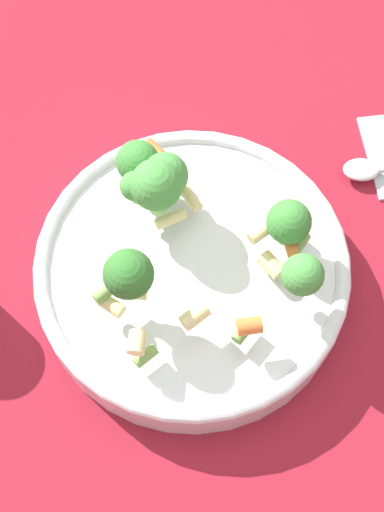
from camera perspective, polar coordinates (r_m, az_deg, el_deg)
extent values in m
plane|color=maroon|center=(0.67, 0.00, -2.18)|extent=(3.00, 3.00, 0.00)
cylinder|color=silver|center=(0.65, 0.00, -1.46)|extent=(0.28, 0.28, 0.04)
torus|color=silver|center=(0.63, 0.00, -0.68)|extent=(0.28, 0.28, 0.01)
cylinder|color=#8CB766|center=(0.65, -4.19, 6.26)|extent=(0.01, 0.01, 0.02)
sphere|color=#3D8438|center=(0.63, -4.36, 7.52)|extent=(0.04, 0.04, 0.04)
cylinder|color=#8CB766|center=(0.59, 8.57, -2.27)|extent=(0.01, 0.01, 0.01)
sphere|color=#479342|center=(0.57, 8.85, -1.50)|extent=(0.04, 0.04, 0.04)
cylinder|color=#8CB766|center=(0.58, -4.89, -2.52)|extent=(0.01, 0.01, 0.02)
sphere|color=#33722D|center=(0.55, -5.11, -1.46)|extent=(0.04, 0.04, 0.04)
cylinder|color=#8CB766|center=(0.63, -2.08, 5.39)|extent=(0.01, 0.01, 0.01)
sphere|color=#479342|center=(0.61, -2.16, 6.48)|extent=(0.04, 0.04, 0.04)
cylinder|color=#8CB766|center=(0.62, -4.47, 4.80)|extent=(0.01, 0.01, 0.01)
sphere|color=#479342|center=(0.61, -4.59, 5.59)|extent=(0.03, 0.03, 0.03)
cylinder|color=#8CB766|center=(0.62, -2.75, 4.30)|extent=(0.02, 0.02, 0.02)
sphere|color=#479342|center=(0.59, -2.88, 5.70)|extent=(0.04, 0.04, 0.04)
cylinder|color=#8CB766|center=(0.62, 7.49, 1.70)|extent=(0.01, 0.01, 0.02)
sphere|color=#3D8438|center=(0.60, 7.76, 2.72)|extent=(0.04, 0.04, 0.04)
cylinder|color=beige|center=(0.63, -0.52, 4.79)|extent=(0.02, 0.03, 0.01)
cylinder|color=#729E4C|center=(0.62, 8.53, 0.93)|extent=(0.02, 0.02, 0.01)
cylinder|color=#729E4C|center=(0.58, -6.74, -2.75)|extent=(0.03, 0.02, 0.01)
cylinder|color=orange|center=(0.65, -3.06, 8.49)|extent=(0.02, 0.02, 0.01)
cylinder|color=orange|center=(0.57, 4.61, -5.60)|extent=(0.02, 0.02, 0.01)
cylinder|color=#729E4C|center=(0.63, 7.55, 2.83)|extent=(0.03, 0.03, 0.01)
cylinder|color=beige|center=(0.61, 6.38, -0.72)|extent=(0.02, 0.03, 0.01)
cylinder|color=#729E4C|center=(0.59, 4.20, -5.97)|extent=(0.02, 0.02, 0.01)
cylinder|color=beige|center=(0.60, 5.43, 1.85)|extent=(0.02, 0.02, 0.01)
cylinder|color=orange|center=(0.61, 7.93, 0.54)|extent=(0.01, 0.02, 0.01)
cylinder|color=#729E4C|center=(0.58, -3.74, -8.00)|extent=(0.02, 0.02, 0.01)
cylinder|color=beige|center=(0.58, -4.54, -2.90)|extent=(0.02, 0.02, 0.01)
cylinder|color=beige|center=(0.57, 0.70, -4.80)|extent=(0.03, 0.02, 0.01)
cylinder|color=beige|center=(0.57, -4.44, -6.92)|extent=(0.02, 0.02, 0.01)
cylinder|color=beige|center=(0.59, -6.46, -3.95)|extent=(0.02, 0.02, 0.01)
cylinder|color=beige|center=(0.61, -1.70, 2.99)|extent=(0.03, 0.02, 0.01)
ellipsoid|color=silver|center=(0.73, 13.37, 6.73)|extent=(0.04, 0.03, 0.01)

